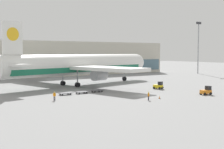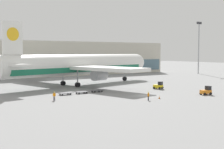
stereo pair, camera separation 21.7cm
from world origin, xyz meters
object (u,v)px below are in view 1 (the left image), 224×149
(airplane_main, at_px, (79,65))
(traffic_cone_near, at_px, (160,97))
(baggage_tug_foreground, at_px, (159,86))
(ground_crew_near, at_px, (54,95))
(baggage_dolly_third, at_px, (97,90))
(ground_crew_far, at_px, (149,95))
(baggage_tug_mid, at_px, (206,91))
(light_mast, at_px, (198,44))
(baggage_dolly_lead, at_px, (65,93))
(baggage_dolly_second, at_px, (82,92))

(airplane_main, xyz_separation_m, traffic_cone_near, (1.47, -32.70, -5.53))
(baggage_tug_foreground, xyz_separation_m, ground_crew_near, (-30.64, -2.98, 0.19))
(ground_crew_near, height_order, traffic_cone_near, ground_crew_near)
(baggage_dolly_third, height_order, ground_crew_far, ground_crew_far)
(baggage_tug_mid, relative_size, ground_crew_far, 1.56)
(light_mast, xyz_separation_m, ground_crew_near, (-85.72, -37.17, -12.35))
(ground_crew_near, height_order, ground_crew_far, ground_crew_near)
(baggage_tug_foreground, xyz_separation_m, baggage_tug_mid, (1.49, -14.23, 0.00))
(baggage_dolly_lead, distance_m, baggage_dolly_third, 8.60)
(baggage_tug_mid, distance_m, baggage_dolly_third, 25.50)
(baggage_dolly_second, distance_m, baggage_dolly_third, 4.43)
(traffic_cone_near, bearing_deg, baggage_tug_mid, -6.36)
(baggage_tug_mid, relative_size, ground_crew_near, 1.50)
(baggage_tug_foreground, bearing_deg, baggage_tug_mid, -15.17)
(baggage_dolly_third, bearing_deg, light_mast, 23.40)
(baggage_dolly_third, bearing_deg, airplane_main, 77.59)
(baggage_tug_foreground, relative_size, ground_crew_near, 1.54)
(baggage_tug_mid, relative_size, baggage_dolly_lead, 0.73)
(baggage_dolly_lead, distance_m, traffic_cone_near, 21.19)
(light_mast, bearing_deg, baggage_dolly_third, -156.97)
(baggage_tug_foreground, relative_size, traffic_cone_near, 4.34)
(airplane_main, height_order, baggage_dolly_second, airplane_main)
(baggage_dolly_second, height_order, ground_crew_near, ground_crew_near)
(baggage_dolly_lead, height_order, baggage_dolly_third, same)
(airplane_main, distance_m, traffic_cone_near, 33.20)
(baggage_tug_foreground, height_order, ground_crew_far, baggage_tug_foreground)
(traffic_cone_near, bearing_deg, baggage_dolly_second, 120.73)
(airplane_main, bearing_deg, baggage_tug_mid, -80.59)
(baggage_dolly_lead, distance_m, ground_crew_near, 8.36)
(airplane_main, bearing_deg, baggage_dolly_lead, -140.05)
(airplane_main, xyz_separation_m, baggage_dolly_lead, (-12.27, -16.57, -5.45))
(baggage_tug_mid, height_order, ground_crew_near, baggage_tug_mid)
(baggage_dolly_lead, bearing_deg, traffic_cone_near, -49.22)
(baggage_dolly_lead, bearing_deg, ground_crew_near, -130.15)
(baggage_tug_mid, height_order, ground_crew_far, baggage_tug_mid)
(baggage_tug_mid, xyz_separation_m, baggage_dolly_second, (-22.54, 17.54, -0.49))
(traffic_cone_near, bearing_deg, baggage_dolly_lead, 130.42)
(baggage_dolly_second, height_order, traffic_cone_near, traffic_cone_near)
(ground_crew_near, distance_m, traffic_cone_near, 21.53)
(airplane_main, relative_size, traffic_cone_near, 89.38)
(airplane_main, distance_m, baggage_dolly_second, 19.26)
(light_mast, xyz_separation_m, airplane_main, (-68.05, -14.28, -7.58))
(baggage_dolly_second, distance_m, traffic_cone_near, 18.72)
(baggage_tug_foreground, distance_m, ground_crew_near, 30.79)
(ground_crew_far, bearing_deg, baggage_tug_mid, -30.65)
(baggage_dolly_lead, bearing_deg, light_mast, 21.37)
(airplane_main, height_order, ground_crew_far, airplane_main)
(baggage_dolly_lead, bearing_deg, baggage_dolly_second, -0.22)
(baggage_dolly_second, bearing_deg, traffic_cone_near, -58.90)
(airplane_main, relative_size, baggage_dolly_lead, 15.42)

